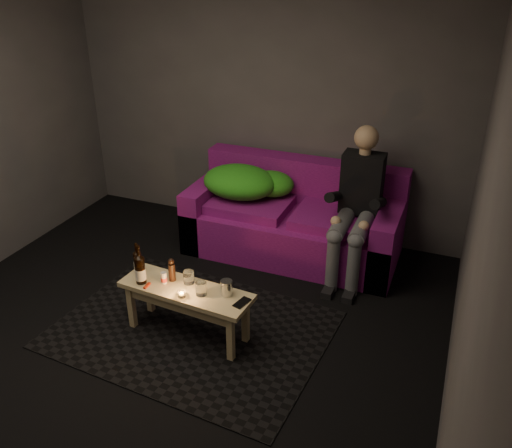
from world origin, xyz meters
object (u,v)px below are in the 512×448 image
(coffee_table, at_px, (186,297))
(beer_bottle_a, at_px, (138,262))
(sofa, at_px, (295,222))
(person, at_px, (357,202))
(beer_bottle_b, at_px, (140,269))
(steel_cup, at_px, (227,288))

(coffee_table, xyz_separation_m, beer_bottle_a, (-0.43, 0.06, 0.17))
(sofa, xyz_separation_m, person, (0.60, -0.16, 0.37))
(sofa, distance_m, beer_bottle_b, 1.73)
(coffee_table, height_order, beer_bottle_b, beer_bottle_b)
(sofa, height_order, beer_bottle_b, sofa)
(beer_bottle_b, bearing_deg, person, 47.99)
(sofa, height_order, steel_cup, sofa)
(person, distance_m, beer_bottle_b, 1.91)
(sofa, xyz_separation_m, steel_cup, (-0.02, -1.49, 0.16))
(coffee_table, relative_size, beer_bottle_a, 4.04)
(sofa, relative_size, beer_bottle_a, 7.72)
(person, bearing_deg, beer_bottle_b, -132.01)
(coffee_table, distance_m, beer_bottle_b, 0.39)
(coffee_table, distance_m, steel_cup, 0.34)
(sofa, distance_m, coffee_table, 1.56)
(sofa, xyz_separation_m, beer_bottle_a, (-0.77, -1.47, 0.20))
(beer_bottle_a, height_order, beer_bottle_b, beer_bottle_b)
(beer_bottle_b, relative_size, steel_cup, 2.68)
(person, relative_size, beer_bottle_a, 5.16)
(sofa, distance_m, beer_bottle_a, 1.67)
(coffee_table, bearing_deg, beer_bottle_b, -171.47)
(steel_cup, bearing_deg, beer_bottle_b, -172.01)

